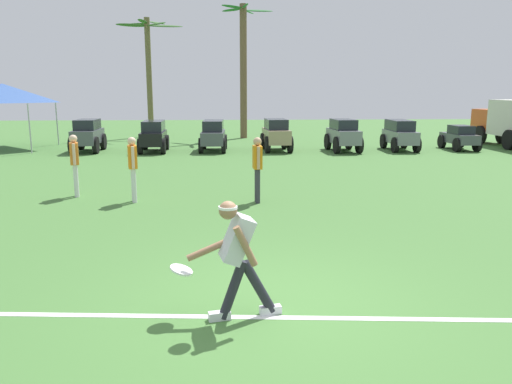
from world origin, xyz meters
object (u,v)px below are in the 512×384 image
teammate_midfield (75,160)px  parked_car_slot_d (276,134)px  parked_car_slot_g (460,137)px  parked_car_slot_a (88,135)px  parked_car_slot_e (343,134)px  frisbee_thrower (238,253)px  frisbee_in_flight (181,270)px  teammate_deep (257,164)px  parked_car_slot_b (154,135)px  palm_tree_far_left (149,65)px  parked_car_slot_f (400,134)px  palm_tree_left_of_centre (243,65)px  teammate_near_sideline (133,163)px  parked_car_slot_c (213,135)px  event_tent (3,93)px

teammate_midfield → parked_car_slot_d: 11.14m
teammate_midfield → parked_car_slot_g: size_ratio=0.70×
parked_car_slot_a → parked_car_slot_e: same height
frisbee_thrower → frisbee_in_flight: bearing=174.1°
teammate_deep → parked_car_slot_b: (-3.96, 10.31, -0.22)m
parked_car_slot_g → teammate_deep: bearing=-133.2°
parked_car_slot_e → palm_tree_far_left: palm_tree_far_left is taller
teammate_deep → parked_car_slot_f: bearing=56.0°
teammate_midfield → parked_car_slot_f: bearing=39.3°
teammate_midfield → parked_car_slot_b: bearing=86.6°
parked_car_slot_d → palm_tree_left_of_centre: (-1.26, 6.20, 3.27)m
parked_car_slot_e → parked_car_slot_b: bearing=178.1°
teammate_near_sideline → parked_car_slot_f: size_ratio=0.65×
parked_car_slot_d → teammate_deep: bearing=-97.7°
parked_car_slot_c → palm_tree_left_of_centre: bearing=76.0°
teammate_midfield → palm_tree_left_of_centre: size_ratio=0.22×
frisbee_thrower → parked_car_slot_b: frisbee_thrower is taller
parked_car_slot_d → palm_tree_left_of_centre: palm_tree_left_of_centre is taller
teammate_deep → parked_car_slot_b: 11.05m
teammate_near_sideline → teammate_deep: bearing=-4.1°
palm_tree_far_left → teammate_deep: bearing=-73.7°
frisbee_in_flight → teammate_midfield: teammate_midfield is taller
parked_car_slot_a → parked_car_slot_g: 16.55m
parked_car_slot_d → parked_car_slot_b: bearing=-179.6°
frisbee_thrower → parked_car_slot_e: 16.92m
parked_car_slot_c → parked_car_slot_f: (8.31, -0.17, 0.00)m
parked_car_slot_b → parked_car_slot_a: bearing=176.3°
frisbee_in_flight → teammate_midfield: size_ratio=0.20×
frisbee_in_flight → parked_car_slot_c: parked_car_slot_c is taller
parked_car_slot_e → palm_tree_left_of_centre: (-4.18, 6.52, 3.27)m
parked_car_slot_a → event_tent: size_ratio=0.66×
parked_car_slot_f → parked_car_slot_a: bearing=179.2°
frisbee_thrower → parked_car_slot_d: (1.96, 16.52, -0.06)m
teammate_midfield → parked_car_slot_c: size_ratio=0.64×
parked_car_slot_b → parked_car_slot_f: 10.90m
parked_car_slot_d → parked_car_slot_a: bearing=179.0°
parked_car_slot_f → palm_tree_far_left: palm_tree_far_left is taller
teammate_midfield → teammate_deep: (4.52, -0.92, 0.00)m
frisbee_thrower → palm_tree_far_left: bearing=101.0°
teammate_deep → event_tent: bearing=132.7°
parked_car_slot_a → parked_car_slot_e: bearing=-2.4°
parked_car_slot_a → parked_car_slot_f: (13.78, -0.20, -0.02)m
parked_car_slot_d → parked_car_slot_g: 8.31m
frisbee_in_flight → parked_car_slot_f: (8.16, 16.40, 0.14)m
parked_car_slot_b → event_tent: bearing=168.3°
frisbee_in_flight → parked_car_slot_d: bearing=80.9°
frisbee_in_flight → palm_tree_left_of_centre: bearing=86.6°
event_tent → teammate_near_sideline: bearing=-55.7°
frisbee_in_flight → parked_car_slot_g: 19.74m
teammate_deep → palm_tree_left_of_centre: bearing=89.5°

